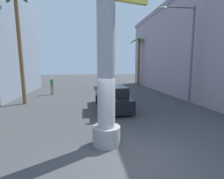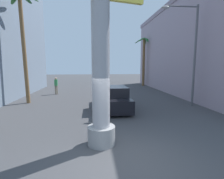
# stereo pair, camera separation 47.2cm
# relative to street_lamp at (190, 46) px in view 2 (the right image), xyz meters

# --- Properties ---
(ground_plane) EXTENTS (91.48, 91.48, 0.00)m
(ground_plane) POSITION_rel_street_lamp_xyz_m (-5.70, 2.88, -4.33)
(ground_plane) COLOR #424244
(building_right) EXTENTS (8.37, 22.24, 9.54)m
(building_right) POSITION_rel_street_lamp_xyz_m (5.17, 6.16, 0.45)
(building_right) COLOR #9E8C99
(building_right) RESTS_ON ground
(street_lamp) EXTENTS (2.68, 0.28, 7.11)m
(street_lamp) POSITION_rel_street_lamp_xyz_m (0.00, 0.00, 0.00)
(street_lamp) COLOR #59595E
(street_lamp) RESTS_ON ground
(car_lead) EXTENTS (2.08, 5.07, 1.56)m
(car_lead) POSITION_rel_street_lamp_xyz_m (-5.49, -0.22, -3.62)
(car_lead) COLOR black
(car_lead) RESTS_ON ground
(palm_tree_far_right) EXTENTS (2.75, 2.77, 6.97)m
(palm_tree_far_right) POSITION_rel_street_lamp_xyz_m (0.47, 13.13, -0.11)
(palm_tree_far_right) COLOR brown
(palm_tree_far_right) RESTS_ON ground
(palm_tree_mid_left) EXTENTS (2.55, 2.76, 8.42)m
(palm_tree_mid_left) POSITION_rel_street_lamp_xyz_m (-12.09, 2.27, 1.04)
(palm_tree_mid_left) COLOR brown
(palm_tree_mid_left) RESTS_ON ground
(pedestrian_far_left) EXTENTS (0.46, 0.46, 1.74)m
(pedestrian_far_left) POSITION_rel_street_lamp_xyz_m (-10.68, 6.39, -3.31)
(pedestrian_far_left) COLOR gray
(pedestrian_far_left) RESTS_ON ground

